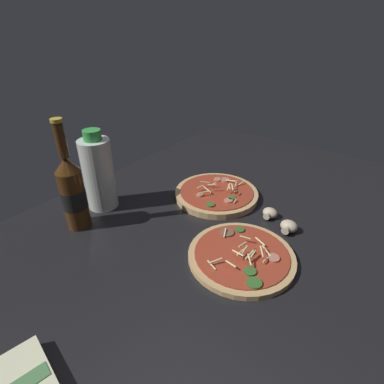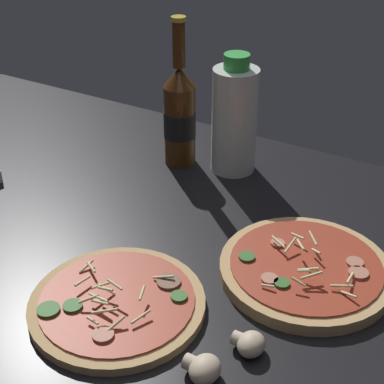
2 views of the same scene
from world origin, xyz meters
TOP-DOWN VIEW (x-y plane):
  - counter_slab at (0.00, 0.00)cm, footprint 160.00×90.00cm
  - pizza_near at (2.22, -13.49)cm, footprint 24.19×24.19cm
  - pizza_far at (21.84, 6.07)cm, footprint 25.18×25.18cm
  - beer_bottle at (-12.25, 26.85)cm, footprint 6.16×6.16cm
  - oil_bottle at (-2.09, 29.72)cm, footprint 8.49×8.49cm
  - mushroom_left at (18.31, -18.11)cm, footprint 4.60×4.38cm
  - mushroom_right at (21.27, -11.63)cm, footprint 4.24×4.04cm

SIDE VIEW (x-z plane):
  - counter_slab at x=0.00cm, z-range 0.00..2.50cm
  - pizza_near at x=2.22cm, z-range 1.07..5.51cm
  - pizza_far at x=21.84cm, z-range 1.19..5.97cm
  - mushroom_right at x=21.27cm, z-range 2.50..5.33cm
  - mushroom_left at x=18.31cm, z-range 2.50..5.56cm
  - beer_bottle at x=-12.25cm, z-range -1.61..26.95cm
  - oil_bottle at x=-2.09cm, z-range 1.59..24.32cm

